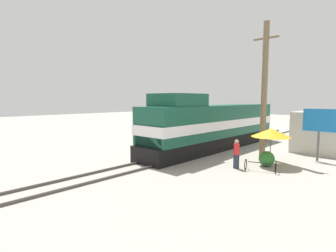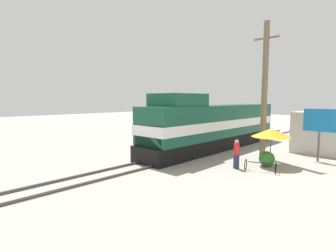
% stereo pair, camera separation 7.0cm
% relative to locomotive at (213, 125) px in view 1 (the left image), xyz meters
% --- Properties ---
extents(ground_plane, '(120.00, 120.00, 0.00)m').
position_rel_locomotive_xyz_m(ground_plane, '(0.00, -4.19, -2.04)').
color(ground_plane, gray).
extents(rail_near, '(0.08, 42.99, 0.15)m').
position_rel_locomotive_xyz_m(rail_near, '(-0.72, -4.19, -1.97)').
color(rail_near, '#4C4742').
rests_on(rail_near, ground_plane).
extents(rail_far, '(0.08, 42.99, 0.15)m').
position_rel_locomotive_xyz_m(rail_far, '(0.72, -4.19, -1.97)').
color(rail_far, '#4C4742').
rests_on(rail_far, ground_plane).
extents(locomotive, '(3.01, 16.81, 4.68)m').
position_rel_locomotive_xyz_m(locomotive, '(0.00, 0.00, 0.00)').
color(locomotive, black).
rests_on(locomotive, ground_plane).
extents(utility_pole, '(1.80, 0.41, 9.73)m').
position_rel_locomotive_xyz_m(utility_pole, '(4.56, -0.41, 2.88)').
color(utility_pole, '#726047').
rests_on(utility_pole, ground_plane).
extents(vendor_umbrella, '(2.45, 2.45, 2.41)m').
position_rel_locomotive_xyz_m(vendor_umbrella, '(5.86, -2.17, 0.09)').
color(vendor_umbrella, '#4C4C4C').
rests_on(vendor_umbrella, ground_plane).
extents(billboard_sign, '(2.08, 0.12, 3.63)m').
position_rel_locomotive_xyz_m(billboard_sign, '(7.84, 1.14, 0.62)').
color(billboard_sign, '#595959').
rests_on(billboard_sign, ground_plane).
extents(shrub_cluster, '(0.98, 0.98, 0.98)m').
position_rel_locomotive_xyz_m(shrub_cluster, '(5.83, -2.65, -1.55)').
color(shrub_cluster, '#2D722D').
rests_on(shrub_cluster, ground_plane).
extents(person_bystander, '(0.34, 0.34, 1.80)m').
position_rel_locomotive_xyz_m(person_bystander, '(4.67, -4.46, -1.06)').
color(person_bystander, '#2D3347').
rests_on(person_bystander, ground_plane).
extents(bicycle, '(1.86, 1.12, 0.66)m').
position_rel_locomotive_xyz_m(bicycle, '(6.06, -4.11, -1.70)').
color(bicycle, black).
rests_on(bicycle, ground_plane).
extents(building_block_distant, '(5.36, 4.21, 3.27)m').
position_rel_locomotive_xyz_m(building_block_distant, '(8.02, 4.96, -0.41)').
color(building_block_distant, beige).
rests_on(building_block_distant, ground_plane).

